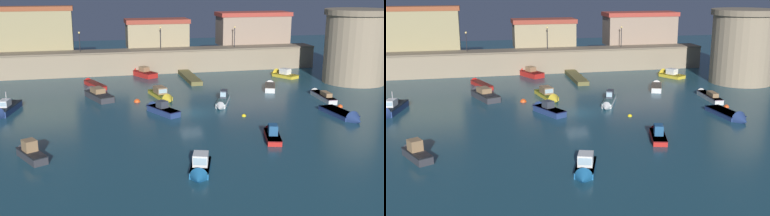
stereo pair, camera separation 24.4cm
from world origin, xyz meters
TOP-DOWN VIEW (x-y plane):
  - ground_plane at (0.00, 0.00)m, footprint 142.96×142.96m
  - quay_wall at (0.00, 25.78)m, footprint 53.88×4.21m
  - old_town_backdrop at (1.20, 29.92)m, footprint 50.96×5.18m
  - fortress_tower at (27.20, 11.36)m, footprint 9.67×9.67m
  - pier_dock at (3.92, 18.81)m, footprint 1.73×10.04m
  - quay_lamp_0 at (-12.30, 25.78)m, footprint 0.32×0.32m
  - quay_lamp_1 at (0.60, 25.78)m, footprint 0.32×0.32m
  - quay_lamp_2 at (13.22, 25.78)m, footprint 0.32×0.32m
  - moored_boat_0 at (16.01, -5.84)m, footprint 2.36×6.72m
  - moored_boat_1 at (-2.14, 7.51)m, footprint 2.76×6.75m
  - moored_boat_2 at (-3.24, -17.33)m, footprint 2.85×4.88m
  - moored_boat_3 at (5.63, -10.10)m, footprint 2.66×5.42m
  - moored_boat_4 at (-2.86, 22.98)m, footprint 4.06×5.54m
  - moored_boat_5 at (-10.73, 17.25)m, footprint 3.58×6.96m
  - moored_boat_6 at (17.79, 3.28)m, footprint 1.62×7.20m
  - moored_boat_7 at (-10.43, 9.74)m, footprint 4.07×7.01m
  - moored_boat_8 at (4.45, 2.77)m, footprint 3.64×6.59m
  - moored_boat_9 at (13.37, 9.66)m, footprint 3.10×5.24m
  - moored_boat_10 at (-16.58, -10.75)m, footprint 3.33×4.87m
  - moored_boat_11 at (-3.59, 1.02)m, footprint 3.85×5.90m
  - moored_boat_12 at (18.42, 17.71)m, footprint 3.91×5.16m
  - moored_boat_13 at (-20.87, 4.15)m, footprint 3.14×6.89m
  - mooring_buoy_0 at (17.86, -1.38)m, footprint 0.64×0.64m
  - mooring_buoy_1 at (-5.53, 6.39)m, footprint 0.80×0.80m
  - mooring_buoy_2 at (5.36, -2.63)m, footprint 0.50×0.50m

SIDE VIEW (x-z plane):
  - ground_plane at x=0.00m, z-range 0.00..0.00m
  - mooring_buoy_0 at x=17.86m, z-range -0.32..0.32m
  - mooring_buoy_1 at x=-5.53m, z-range -0.40..0.40m
  - mooring_buoy_2 at x=5.36m, z-range -0.25..0.25m
  - moored_boat_0 at x=16.01m, z-range -0.59..1.14m
  - pier_dock at x=3.92m, z-range -0.05..0.65m
  - moored_boat_5 at x=-10.73m, z-range -0.22..0.87m
  - moored_boat_12 at x=18.42m, z-range -0.61..1.39m
  - moored_boat_6 at x=17.79m, z-range -0.28..1.07m
  - moored_boat_3 at x=5.63m, z-range -0.52..1.31m
  - moored_boat_9 at x=13.37m, z-range -0.22..1.02m
  - moored_boat_1 at x=-2.14m, z-range -0.48..1.33m
  - moored_boat_8 at x=4.45m, z-range -0.45..1.31m
  - moored_boat_11 at x=-3.59m, z-range -0.45..1.34m
  - moored_boat_2 at x=-3.24m, z-range -0.50..1.40m
  - moored_boat_13 at x=-20.87m, z-range -0.91..1.85m
  - moored_boat_4 at x=-2.86m, z-range -0.51..1.52m
  - moored_boat_7 at x=-10.43m, z-range -0.42..1.45m
  - moored_boat_10 at x=-16.58m, z-range -0.42..1.47m
  - quay_wall at x=0.00m, z-range 0.01..3.79m
  - fortress_tower at x=27.20m, z-range 0.06..10.75m
  - quay_lamp_0 at x=-12.30m, z-range 4.32..7.45m
  - quay_lamp_2 at x=13.22m, z-range 4.35..7.81m
  - quay_lamp_1 at x=0.60m, z-range 4.37..8.03m
  - old_town_backdrop at x=1.20m, z-range 2.95..10.12m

